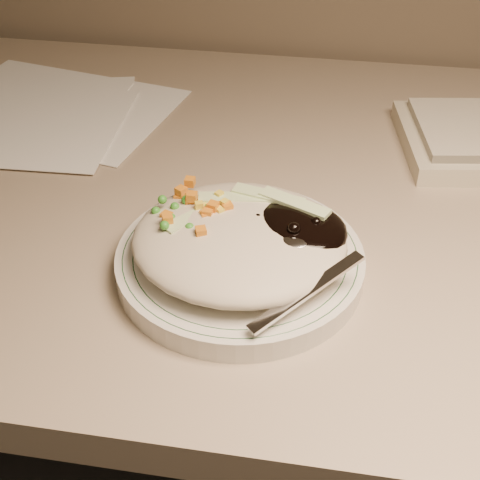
# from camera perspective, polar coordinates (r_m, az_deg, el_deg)

# --- Properties ---
(desk) EXTENTS (1.40, 0.70, 0.74)m
(desk) POSITION_cam_1_polar(r_m,az_deg,el_deg) (0.87, 6.22, -6.53)
(desk) COLOR gray
(desk) RESTS_ON ground
(plate) EXTENTS (0.23, 0.23, 0.02)m
(plate) POSITION_cam_1_polar(r_m,az_deg,el_deg) (0.61, 0.00, -1.91)
(plate) COLOR silver
(plate) RESTS_ON desk
(plate_rim) EXTENTS (0.22, 0.22, 0.00)m
(plate_rim) POSITION_cam_1_polar(r_m,az_deg,el_deg) (0.61, -0.00, -1.19)
(plate_rim) COLOR #144723
(plate_rim) RESTS_ON plate
(meal) EXTENTS (0.21, 0.19, 0.05)m
(meal) POSITION_cam_1_polar(r_m,az_deg,el_deg) (0.59, 0.39, 0.34)
(meal) COLOR #BAB097
(meal) RESTS_ON plate
(papers) EXTENTS (0.40, 0.30, 0.00)m
(papers) POSITION_cam_1_polar(r_m,az_deg,el_deg) (0.93, -18.43, 10.32)
(papers) COLOR white
(papers) RESTS_ON desk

